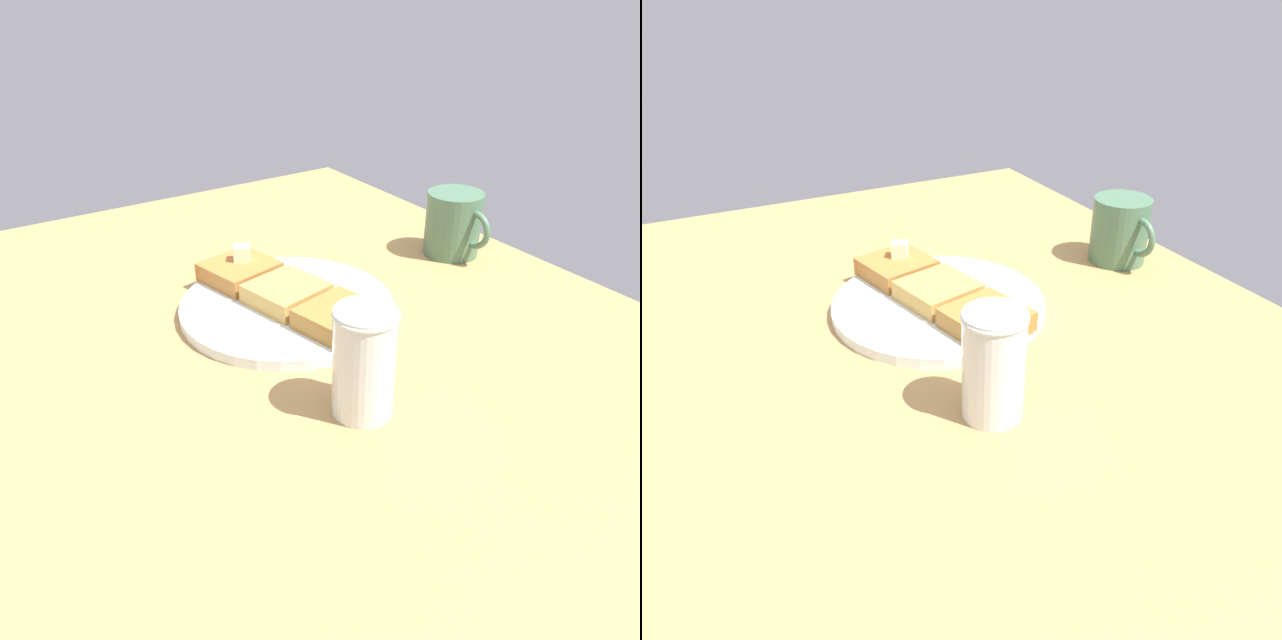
% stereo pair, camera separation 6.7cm
% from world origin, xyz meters
% --- Properties ---
extents(table_surface, '(0.99, 0.99, 0.02)m').
position_xyz_m(table_surface, '(0.00, 0.00, 0.01)').
color(table_surface, '#AF854E').
rests_on(table_surface, ground).
extents(plate, '(0.27, 0.27, 0.01)m').
position_xyz_m(plate, '(-0.01, 0.10, 0.03)').
color(plate, white).
rests_on(plate, table_surface).
extents(toast_slice_left, '(0.10, 0.10, 0.02)m').
position_xyz_m(toast_slice_left, '(-0.10, 0.08, 0.05)').
color(toast_slice_left, '#AF6F33').
rests_on(toast_slice_left, plate).
extents(toast_slice_middle, '(0.10, 0.10, 0.02)m').
position_xyz_m(toast_slice_middle, '(-0.01, 0.10, 0.05)').
color(toast_slice_middle, tan).
rests_on(toast_slice_middle, plate).
extents(toast_slice_right, '(0.10, 0.10, 0.02)m').
position_xyz_m(toast_slice_right, '(0.08, 0.12, 0.05)').
color(toast_slice_right, '#A97233').
rests_on(toast_slice_right, plate).
extents(butter_pat_primary, '(0.03, 0.03, 0.02)m').
position_xyz_m(butter_pat_primary, '(-0.10, 0.09, 0.07)').
color(butter_pat_primary, '#F8F0C2').
rests_on(butter_pat_primary, toast_slice_left).
extents(fork, '(0.11, 0.13, 0.00)m').
position_xyz_m(fork, '(-0.09, 0.14, 0.04)').
color(fork, silver).
rests_on(fork, plate).
extents(syrup_jar, '(0.06, 0.06, 0.11)m').
position_xyz_m(syrup_jar, '(0.20, 0.06, 0.08)').
color(syrup_jar, '#37180C').
rests_on(syrup_jar, table_surface).
extents(coffee_mug, '(0.11, 0.08, 0.09)m').
position_xyz_m(coffee_mug, '(-0.03, 0.40, 0.07)').
color(coffee_mug, '#476F51').
rests_on(coffee_mug, table_surface).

